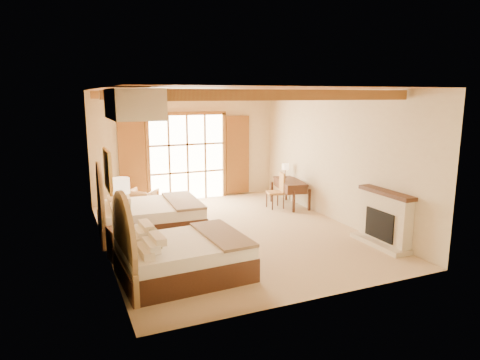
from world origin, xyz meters
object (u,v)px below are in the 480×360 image
desk (290,192)px  bed_near (175,254)px  nightstand (124,244)px  armchair (142,201)px  bed_far (143,214)px

desk → bed_near: bearing=-129.0°
nightstand → armchair: armchair is taller
bed_far → nightstand: 1.57m
bed_near → desk: (4.21, 3.45, -0.03)m
bed_far → bed_near: bearing=-86.6°
bed_near → bed_far: size_ratio=0.95×
bed_far → armchair: size_ratio=3.21×
bed_near → armchair: size_ratio=3.07×
bed_near → armchair: bearing=84.0°
bed_near → armchair: bed_near is taller
bed_far → armchair: (0.29, 1.71, -0.12)m
armchair → desk: size_ratio=0.49×
nightstand → armchair: (0.92, 3.14, 0.01)m
bed_far → desk: bed_far is taller
nightstand → desk: desk is taller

